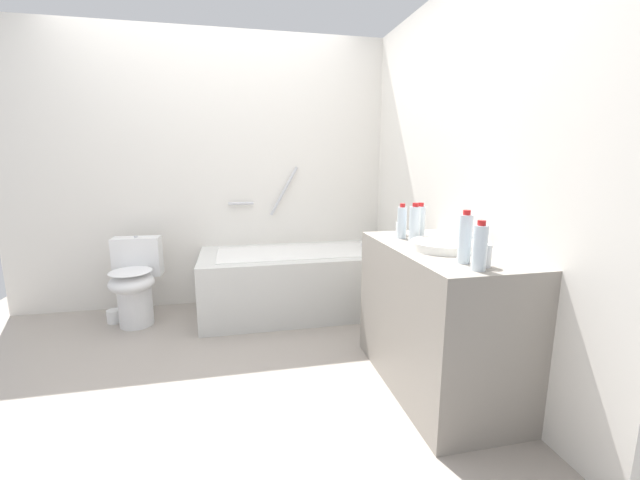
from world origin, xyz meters
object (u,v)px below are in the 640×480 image
sink_faucet (474,242)px  water_bottle_1 (402,222)px  drinking_glass_1 (401,229)px  toilet_paper_roll (114,316)px  bathtub (297,279)px  toilet (135,282)px  water_bottle_2 (480,247)px  water_bottle_3 (465,238)px  drinking_glass_0 (483,255)px  water_bottle_0 (420,222)px  water_bottle_4 (415,224)px  sink_basin (442,245)px

sink_faucet → water_bottle_1: 0.45m
drinking_glass_1 → toilet_paper_roll: size_ratio=0.75×
bathtub → water_bottle_1: 1.31m
toilet → drinking_glass_1: bearing=65.4°
water_bottle_2 → water_bottle_3: bearing=85.9°
sink_faucet → water_bottle_1: water_bottle_1 is taller
water_bottle_1 → water_bottle_3: water_bottle_3 is taller
bathtub → drinking_glass_0: (0.59, -1.73, 0.59)m
drinking_glass_0 → toilet_paper_roll: bearing=139.4°
water_bottle_2 → toilet: bearing=135.6°
water_bottle_1 → water_bottle_3: 0.63m
toilet → water_bottle_1: (1.81, -1.04, 0.58)m
toilet_paper_roll → water_bottle_0: bearing=-28.8°
toilet → sink_faucet: (2.08, -1.38, 0.51)m
toilet → drinking_glass_1: size_ratio=8.48×
water_bottle_0 → water_bottle_3: bearing=-95.6°
bathtub → drinking_glass_1: (0.54, -0.94, 0.58)m
sink_faucet → water_bottle_1: bearing=128.8°
water_bottle_0 → bathtub: bearing=118.6°
water_bottle_1 → water_bottle_4: size_ratio=0.94×
toilet → sink_basin: (1.89, -1.38, 0.50)m
water_bottle_2 → water_bottle_4: size_ratio=0.96×
water_bottle_4 → toilet_paper_roll: bearing=149.4°
bathtub → water_bottle_2: (0.53, -1.78, 0.65)m
sink_basin → water_bottle_2: water_bottle_2 is taller
sink_basin → water_bottle_1: bearing=103.6°
toilet → sink_basin: sink_basin is taller
water_bottle_4 → water_bottle_3: bearing=-89.4°
water_bottle_2 → drinking_glass_1: 0.85m
bathtub → water_bottle_2: bathtub is taller
toilet → water_bottle_1: size_ratio=3.25×
bathtub → water_bottle_3: size_ratio=6.48×
water_bottle_1 → water_bottle_2: size_ratio=0.97×
water_bottle_0 → water_bottle_3: (-0.06, -0.57, 0.01)m
sink_basin → drinking_glass_1: size_ratio=4.05×
drinking_glass_0 → drinking_glass_1: drinking_glass_0 is taller
bathtub → sink_faucet: bearing=-60.5°
water_bottle_2 → toilet_paper_roll: bearing=137.7°
water_bottle_3 → drinking_glass_1: water_bottle_3 is taller
water_bottle_2 → toilet_paper_roll: size_ratio=2.00×
sink_basin → toilet_paper_roll: bearing=145.4°
toilet_paper_roll → sink_faucet: bearing=-32.2°
water_bottle_4 → drinking_glass_0: size_ratio=2.20×
water_bottle_0 → toilet: bearing=150.0°
water_bottle_1 → water_bottle_2: 0.75m
sink_basin → toilet_paper_roll: sink_basin is taller
toilet → water_bottle_2: size_ratio=3.16×
toilet → water_bottle_2: (1.83, -1.79, 0.59)m
drinking_glass_1 → water_bottle_4: bearing=-91.9°
drinking_glass_1 → toilet_paper_roll: 2.41m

